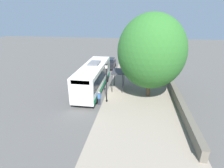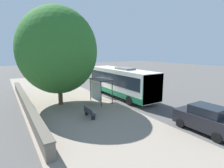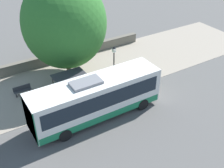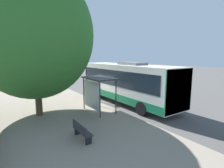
# 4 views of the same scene
# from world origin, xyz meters

# --- Properties ---
(ground_plane) EXTENTS (120.00, 120.00, 0.00)m
(ground_plane) POSITION_xyz_m (0.00, 0.00, 0.00)
(ground_plane) COLOR #514F4C
(ground_plane) RESTS_ON ground
(sidewalk_plaza) EXTENTS (9.00, 44.00, 0.02)m
(sidewalk_plaza) POSITION_xyz_m (-4.50, 0.00, 0.01)
(sidewalk_plaza) COLOR gray
(sidewalk_plaza) RESTS_ON ground
(stone_wall) EXTENTS (0.60, 20.00, 1.09)m
(stone_wall) POSITION_xyz_m (-8.55, 0.00, 0.55)
(stone_wall) COLOR #6B6356
(stone_wall) RESTS_ON ground
(bus) EXTENTS (2.77, 10.76, 3.63)m
(bus) POSITION_xyz_m (1.87, -1.25, 1.88)
(bus) COLOR silver
(bus) RESTS_ON ground
(bus_shelter) EXTENTS (1.61, 2.79, 2.57)m
(bus_shelter) POSITION_xyz_m (-1.50, -2.06, 2.10)
(bus_shelter) COLOR #2D2D33
(bus_shelter) RESTS_ON ground
(pedestrian) EXTENTS (0.34, 0.22, 1.65)m
(pedestrian) POSITION_xyz_m (0.24, 2.81, 0.97)
(pedestrian) COLOR #2D3347
(pedestrian) RESTS_ON ground
(bench) EXTENTS (0.40, 1.59, 0.88)m
(bench) POSITION_xyz_m (-4.37, -5.50, 0.47)
(bench) COLOR #333338
(bench) RESTS_ON ground
(street_lamp_near) EXTENTS (0.28, 0.28, 4.55)m
(street_lamp_near) POSITION_xyz_m (-0.44, 1.87, 2.69)
(street_lamp_near) COLOR black
(street_lamp_near) RESTS_ON ground
(shade_tree) EXTENTS (7.77, 7.77, 9.82)m
(shade_tree) POSITION_xyz_m (-5.27, -0.46, 5.54)
(shade_tree) COLOR brown
(shade_tree) RESTS_ON ground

